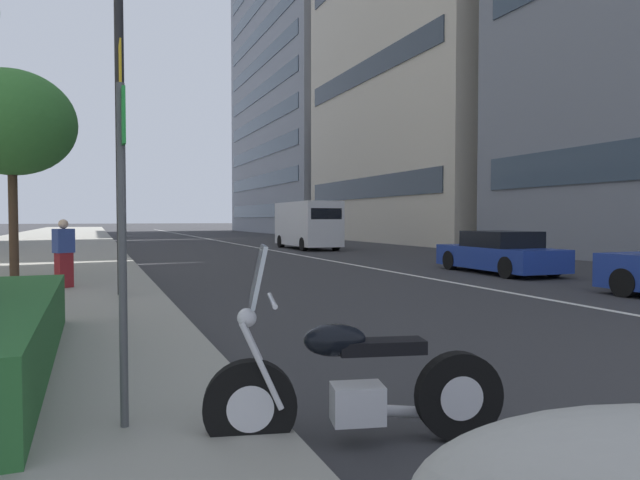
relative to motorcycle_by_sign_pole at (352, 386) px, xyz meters
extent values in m
cube|color=gray|center=(27.98, 4.95, -0.37)|extent=(160.00, 9.05, 0.15)
cube|color=silver|center=(32.98, -6.99, -0.44)|extent=(110.00, 0.16, 0.01)
cylinder|color=black|center=(0.17, 0.73, -0.11)|extent=(0.27, 0.68, 0.67)
cylinder|color=silver|center=(0.17, 0.73, -0.11)|extent=(0.20, 0.36, 0.34)
cylinder|color=black|center=(-0.19, -0.81, -0.11)|extent=(0.27, 0.68, 0.67)
cylinder|color=silver|center=(-0.19, -0.81, -0.11)|extent=(0.20, 0.36, 0.34)
cube|color=silver|center=(-0.01, -0.04, -0.13)|extent=(0.34, 0.43, 0.28)
cube|color=black|center=(-0.05, -0.21, 0.29)|extent=(0.36, 0.67, 0.10)
ellipsoid|color=black|center=(0.03, 0.13, 0.35)|extent=(0.34, 0.50, 0.24)
cylinder|color=silver|center=(0.08, 0.66, 0.19)|extent=(0.11, 0.32, 0.64)
cylinder|color=silver|center=(0.22, 0.63, 0.19)|extent=(0.11, 0.32, 0.64)
cylinder|color=silver|center=(0.13, 0.57, 0.65)|extent=(0.59, 0.17, 0.04)
sphere|color=silver|center=(0.17, 0.75, 0.53)|extent=(0.14, 0.14, 0.14)
cube|color=#B2BCC6|center=(0.15, 0.67, 0.83)|extent=(0.46, 0.22, 0.44)
cylinder|color=silver|center=(0.06, -0.34, -0.25)|extent=(0.24, 0.69, 0.16)
cylinder|color=black|center=(5.03, -8.78, -0.14)|extent=(0.62, 0.23, 0.62)
cube|color=navy|center=(10.40, -9.84, 0.03)|extent=(4.48, 1.93, 0.66)
cube|color=black|center=(10.29, -9.84, 0.61)|extent=(2.14, 1.69, 0.49)
cylinder|color=black|center=(11.88, -9.11, -0.14)|extent=(0.63, 0.25, 0.62)
cylinder|color=black|center=(11.82, -10.69, -0.14)|extent=(0.63, 0.25, 0.62)
cylinder|color=black|center=(8.97, -8.99, -0.14)|extent=(0.63, 0.25, 0.62)
cylinder|color=black|center=(8.91, -10.57, -0.14)|extent=(0.63, 0.25, 0.62)
cube|color=silver|center=(25.55, -9.19, 0.95)|extent=(5.82, 2.07, 2.37)
cube|color=black|center=(22.67, -9.16, 1.48)|extent=(0.06, 1.67, 0.56)
cylinder|color=black|center=(27.53, -8.32, -0.09)|extent=(0.72, 0.27, 0.72)
cylinder|color=black|center=(27.51, -10.11, -0.09)|extent=(0.72, 0.27, 0.72)
cylinder|color=black|center=(23.59, -8.27, -0.09)|extent=(0.72, 0.27, 0.72)
cylinder|color=black|center=(23.57, -10.06, -0.09)|extent=(0.72, 0.27, 0.72)
cylinder|color=#47494C|center=(0.62, 1.56, 0.96)|extent=(0.06, 0.06, 2.51)
cube|color=#1E8C33|center=(0.62, 1.54, 1.96)|extent=(0.32, 0.02, 0.40)
cylinder|color=#232326|center=(8.31, 1.23, 4.16)|extent=(0.18, 0.18, 8.91)
cube|color=gold|center=(7.96, 1.23, 4.09)|extent=(0.56, 0.03, 1.10)
cube|color=gold|center=(8.66, 1.23, 4.09)|extent=(0.56, 0.03, 1.10)
cylinder|color=#473323|center=(12.36, 3.63, 1.09)|extent=(0.22, 0.22, 2.77)
ellipsoid|color=#387A33|center=(12.36, 3.63, 3.63)|extent=(3.09, 3.09, 2.63)
cube|color=maroon|center=(10.00, 2.38, 0.09)|extent=(0.38, 0.40, 0.77)
cube|color=#33478C|center=(10.00, 2.38, 0.74)|extent=(0.44, 0.48, 0.53)
sphere|color=beige|center=(10.00, 2.38, 1.11)|extent=(0.21, 0.21, 0.21)
cube|color=#2D3842|center=(32.91, -16.36, 3.43)|extent=(19.60, 0.08, 1.50)
cube|color=#2D3842|center=(32.91, -16.36, 11.75)|extent=(19.60, 0.08, 1.50)
cube|color=gray|center=(60.35, -24.46, 15.59)|extent=(29.47, 16.12, 32.08)
cube|color=#384756|center=(60.35, -16.36, 2.12)|extent=(26.53, 0.08, 1.50)
cube|color=#384756|center=(60.35, -16.36, 5.57)|extent=(26.53, 0.08, 1.50)
cube|color=#384756|center=(60.35, -16.36, 9.01)|extent=(26.53, 0.08, 1.50)
cube|color=#384756|center=(60.35, -16.36, 12.46)|extent=(26.53, 0.08, 1.50)
cube|color=#384756|center=(60.35, -16.36, 15.91)|extent=(26.53, 0.08, 1.50)
cube|color=#384756|center=(60.35, -16.36, 19.36)|extent=(26.53, 0.08, 1.50)
cube|color=#384756|center=(60.35, -16.36, 22.81)|extent=(26.53, 0.08, 1.50)
cube|color=#384756|center=(60.35, -16.36, 26.26)|extent=(26.53, 0.08, 1.50)
camera|label=1|loc=(-3.74, 1.75, 1.23)|focal=31.80mm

